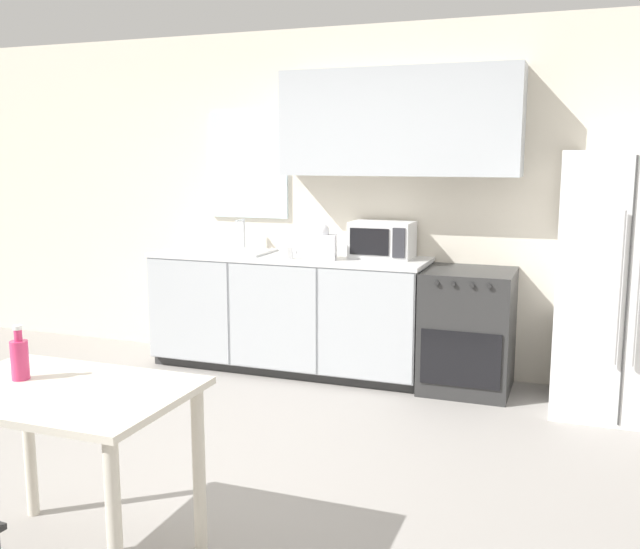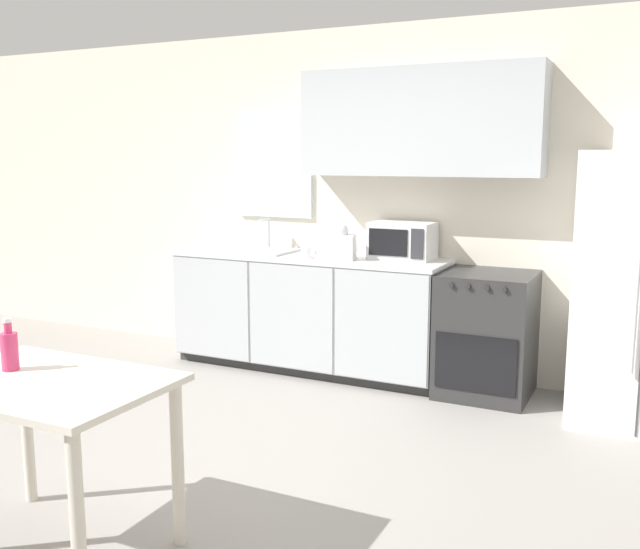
{
  "view_description": "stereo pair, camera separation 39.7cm",
  "coord_description": "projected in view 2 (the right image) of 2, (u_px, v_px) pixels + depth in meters",
  "views": [
    {
      "loc": [
        1.78,
        -3.1,
        1.7
      ],
      "look_at": [
        0.42,
        0.59,
        1.05
      ],
      "focal_mm": 40.0,
      "sensor_mm": 36.0,
      "label": 1
    },
    {
      "loc": [
        2.14,
        -2.94,
        1.7
      ],
      "look_at": [
        0.42,
        0.59,
        1.05
      ],
      "focal_mm": 40.0,
      "sensor_mm": 36.0,
      "label": 2
    }
  ],
  "objects": [
    {
      "name": "ground_plane",
      "position": [
        202.0,
        478.0,
        3.81
      ],
      "size": [
        12.0,
        12.0,
        0.0
      ],
      "primitive_type": "plane",
      "color": "gray"
    },
    {
      "name": "dining_table",
      "position": [
        44.0,
        409.0,
        3.01
      ],
      "size": [
        1.04,
        0.71,
        0.78
      ],
      "color": "beige",
      "rests_on": "ground_plane"
    },
    {
      "name": "wall_back",
      "position": [
        378.0,
        187.0,
        5.61
      ],
      "size": [
        12.0,
        0.38,
        2.7
      ],
      "color": "beige",
      "rests_on": "ground_plane"
    },
    {
      "name": "grocery_bag_0",
      "position": [
        341.0,
        244.0,
        5.37
      ],
      "size": [
        0.25,
        0.23,
        0.27
      ],
      "rotation": [
        0.0,
        0.0,
        0.23
      ],
      "color": "white",
      "rests_on": "kitchen_counter"
    },
    {
      "name": "coffee_mug",
      "position": [
        308.0,
        252.0,
        5.43
      ],
      "size": [
        0.12,
        0.09,
        0.09
      ],
      "color": "white",
      "rests_on": "kitchen_counter"
    },
    {
      "name": "drink_bottle",
      "position": [
        10.0,
        349.0,
        3.11
      ],
      "size": [
        0.07,
        0.07,
        0.23
      ],
      "color": "#DB386B",
      "rests_on": "dining_table"
    },
    {
      "name": "microwave",
      "position": [
        402.0,
        241.0,
        5.4
      ],
      "size": [
        0.47,
        0.32,
        0.28
      ],
      "color": "silver",
      "rests_on": "kitchen_counter"
    },
    {
      "name": "oven_range",
      "position": [
        486.0,
        334.0,
        5.09
      ],
      "size": [
        0.64,
        0.64,
        0.89
      ],
      "color": "#2D2D2D",
      "rests_on": "ground_plane"
    },
    {
      "name": "kitchen_sink",
      "position": [
        258.0,
        249.0,
        5.84
      ],
      "size": [
        0.6,
        0.44,
        0.26
      ],
      "color": "#B7BABC",
      "rests_on": "kitchen_counter"
    },
    {
      "name": "kitchen_counter",
      "position": [
        309.0,
        312.0,
        5.71
      ],
      "size": [
        2.22,
        0.64,
        0.93
      ],
      "color": "#333333",
      "rests_on": "ground_plane"
    }
  ]
}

